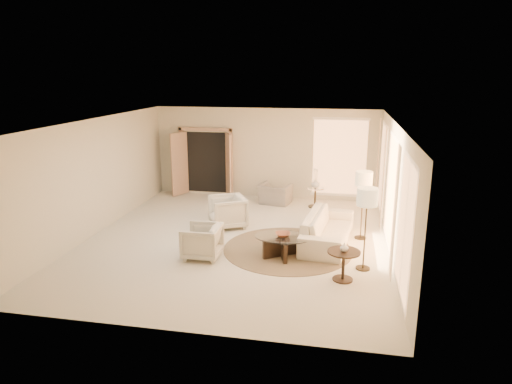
% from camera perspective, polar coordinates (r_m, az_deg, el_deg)
% --- Properties ---
extents(room, '(7.04, 8.04, 2.83)m').
position_cam_1_polar(room, '(10.49, -2.56, 1.13)').
color(room, beige).
rests_on(room, ground).
extents(windows_right, '(0.10, 6.40, 2.40)m').
position_cam_1_polar(windows_right, '(10.38, 16.45, 0.10)').
color(windows_right, '#FFAC66').
rests_on(windows_right, room).
extents(window_back_corner, '(1.70, 0.10, 2.40)m').
position_cam_1_polar(window_back_corner, '(14.09, 10.41, 4.25)').
color(window_back_corner, '#FFAC66').
rests_on(window_back_corner, room).
extents(curtains_right, '(0.06, 5.20, 2.60)m').
position_cam_1_polar(curtains_right, '(11.25, 15.78, 1.01)').
color(curtains_right, beige).
rests_on(curtains_right, room).
extents(french_doors, '(1.95, 0.66, 2.16)m').
position_cam_1_polar(french_doors, '(14.65, -6.33, 3.68)').
color(french_doors, tan).
rests_on(french_doors, room).
extents(area_rug, '(3.25, 3.25, 0.01)m').
position_cam_1_polar(area_rug, '(10.38, 3.96, -7.12)').
color(area_rug, '#3C2F1F').
rests_on(area_rug, room).
extents(sofa, '(1.22, 2.52, 0.71)m').
position_cam_1_polar(sofa, '(10.73, 8.96, -4.53)').
color(sofa, beige).
rests_on(sofa, room).
extents(armchair_left, '(1.11, 1.14, 0.88)m').
position_cam_1_polar(armchair_left, '(11.69, -3.58, -2.29)').
color(armchair_left, beige).
rests_on(armchair_left, room).
extents(armchair_right, '(0.73, 0.78, 0.79)m').
position_cam_1_polar(armchair_right, '(9.87, -6.78, -5.95)').
color(armchair_right, beige).
rests_on(armchair_right, room).
extents(accent_chair, '(1.01, 0.75, 0.80)m').
position_cam_1_polar(accent_chair, '(13.75, 2.40, 0.16)').
color(accent_chair, gray).
rests_on(accent_chair, room).
extents(coffee_table, '(1.59, 1.59, 0.45)m').
position_cam_1_polar(coffee_table, '(9.91, 3.36, -6.46)').
color(coffee_table, black).
rests_on(coffee_table, room).
extents(end_table, '(0.63, 0.63, 0.59)m').
position_cam_1_polar(end_table, '(8.92, 10.89, -8.39)').
color(end_table, black).
rests_on(end_table, room).
extents(side_table, '(0.51, 0.51, 0.59)m').
position_cam_1_polar(side_table, '(13.50, 7.40, -0.42)').
color(side_table, '#2F281A').
rests_on(side_table, room).
extents(floor_lamp_near, '(0.40, 0.40, 1.64)m').
position_cam_1_polar(floor_lamp_near, '(10.89, 13.32, 1.25)').
color(floor_lamp_near, '#2F281A').
rests_on(floor_lamp_near, room).
extents(floor_lamp_far, '(0.41, 0.41, 1.70)m').
position_cam_1_polar(floor_lamp_far, '(9.15, 13.73, -1.06)').
color(floor_lamp_far, '#2F281A').
rests_on(floor_lamp_far, room).
extents(bowl, '(0.40, 0.40, 0.08)m').
position_cam_1_polar(bowl, '(9.84, 3.38, -5.33)').
color(bowl, brown).
rests_on(bowl, coffee_table).
extents(end_vase, '(0.18, 0.18, 0.17)m').
position_cam_1_polar(end_vase, '(8.82, 10.97, -6.80)').
color(end_vase, silver).
rests_on(end_vase, end_table).
extents(side_vase, '(0.33, 0.33, 0.27)m').
position_cam_1_polar(side_vase, '(13.41, 7.46, 1.09)').
color(side_vase, silver).
rests_on(side_vase, side_table).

